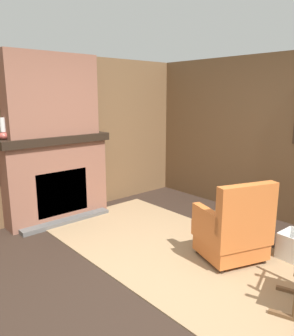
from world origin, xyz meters
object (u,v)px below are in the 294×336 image
at_px(armchair, 234,231).
at_px(oil_lamp_vase, 3,132).
at_px(storage_case, 64,129).
at_px(firewood_stack, 219,219).

distance_m(armchair, oil_lamp_vase, 3.11).
height_order(armchair, oil_lamp_vase, oil_lamp_vase).
xyz_separation_m(armchair, storage_case, (-2.51, -0.69, 0.98)).
xyz_separation_m(armchair, oil_lamp_vase, (-2.51, -1.55, 1.00)).
bearing_deg(armchair, oil_lamp_vase, 51.49).
relative_size(firewood_stack, storage_case, 1.59).
xyz_separation_m(oil_lamp_vase, storage_case, (0.00, 0.85, -0.02)).
bearing_deg(storage_case, firewood_stack, 38.57).
relative_size(armchair, oil_lamp_vase, 3.28).
bearing_deg(oil_lamp_vase, armchair, 31.65).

